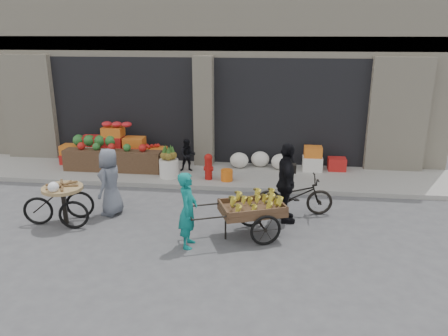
# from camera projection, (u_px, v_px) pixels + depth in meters

# --- Properties ---
(ground) EXTENTS (80.00, 80.00, 0.00)m
(ground) POSITION_uv_depth(u_px,v_px,m) (162.00, 243.00, 8.50)
(ground) COLOR #424244
(ground) RESTS_ON ground
(sidewalk) EXTENTS (18.00, 2.20, 0.12)m
(sidewalk) POSITION_uv_depth(u_px,v_px,m) (200.00, 174.00, 12.36)
(sidewalk) COLOR gray
(sidewalk) RESTS_ON ground
(building) EXTENTS (14.00, 6.45, 7.00)m
(building) POSITION_uv_depth(u_px,v_px,m) (218.00, 48.00, 15.09)
(building) COLOR beige
(building) RESTS_ON ground
(fruit_display) EXTENTS (3.10, 1.12, 1.24)m
(fruit_display) POSITION_uv_depth(u_px,v_px,m) (117.00, 148.00, 12.74)
(fruit_display) COLOR red
(fruit_display) RESTS_ON sidewalk
(pineapple_bin) EXTENTS (0.52, 0.52, 0.50)m
(pineapple_bin) POSITION_uv_depth(u_px,v_px,m) (169.00, 168.00, 11.88)
(pineapple_bin) COLOR silver
(pineapple_bin) RESTS_ON sidewalk
(fire_hydrant) EXTENTS (0.22, 0.22, 0.71)m
(fire_hydrant) POSITION_uv_depth(u_px,v_px,m) (208.00, 166.00, 11.67)
(fire_hydrant) COLOR #A5140F
(fire_hydrant) RESTS_ON sidewalk
(orange_bucket) EXTENTS (0.32, 0.32, 0.30)m
(orange_bucket) POSITION_uv_depth(u_px,v_px,m) (227.00, 175.00, 11.63)
(orange_bucket) COLOR orange
(orange_bucket) RESTS_ON sidewalk
(right_bay_goods) EXTENTS (3.35, 0.60, 0.70)m
(right_bay_goods) POSITION_uv_depth(u_px,v_px,m) (293.00, 160.00, 12.52)
(right_bay_goods) COLOR silver
(right_bay_goods) RESTS_ON sidewalk
(seated_person) EXTENTS (0.51, 0.43, 0.93)m
(seated_person) POSITION_uv_depth(u_px,v_px,m) (188.00, 155.00, 12.34)
(seated_person) COLOR black
(seated_person) RESTS_ON sidewalk
(banana_cart) EXTENTS (2.24, 1.51, 0.87)m
(banana_cart) POSITION_uv_depth(u_px,v_px,m) (250.00, 207.00, 8.58)
(banana_cart) COLOR brown
(banana_cart) RESTS_ON ground
(vendor_woman) EXTENTS (0.36, 0.54, 1.48)m
(vendor_woman) POSITION_uv_depth(u_px,v_px,m) (188.00, 210.00, 8.17)
(vendor_woman) COLOR #0F746E
(vendor_woman) RESTS_ON ground
(tricycle_cart) EXTENTS (1.46, 1.00, 0.95)m
(tricycle_cart) POSITION_uv_depth(u_px,v_px,m) (63.00, 199.00, 9.19)
(tricycle_cart) COLOR #9E7F51
(tricycle_cart) RESTS_ON ground
(vendor_grey) EXTENTS (0.57, 0.79, 1.52)m
(vendor_grey) POSITION_uv_depth(u_px,v_px,m) (110.00, 182.00, 9.64)
(vendor_grey) COLOR slate
(vendor_grey) RESTS_ON ground
(bicycle) EXTENTS (1.78, 0.81, 0.90)m
(bicycle) POSITION_uv_depth(u_px,v_px,m) (294.00, 195.00, 9.70)
(bicycle) COLOR black
(bicycle) RESTS_ON ground
(cyclist) EXTENTS (0.55, 1.06, 1.74)m
(cyclist) POSITION_uv_depth(u_px,v_px,m) (286.00, 183.00, 9.22)
(cyclist) COLOR black
(cyclist) RESTS_ON ground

